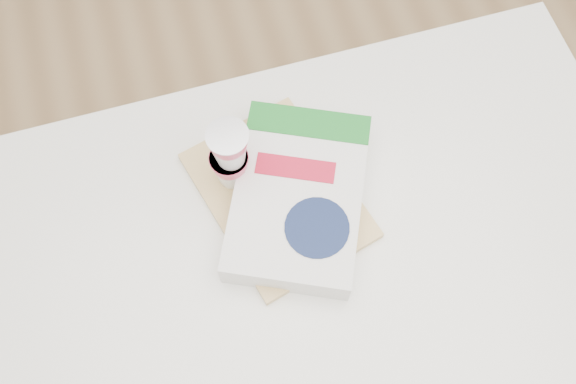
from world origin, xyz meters
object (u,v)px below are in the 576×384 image
(bananas, at_px, (277,192))
(yogurt_stack, at_px, (230,156))
(cutting_board, at_px, (278,195))
(cereal_box, at_px, (298,197))
(table, at_px, (311,319))

(bananas, height_order, yogurt_stack, yogurt_stack)
(cutting_board, height_order, cereal_box, cereal_box)
(bananas, relative_size, cereal_box, 0.46)
(bananas, height_order, cereal_box, cereal_box)
(cereal_box, bearing_deg, table, -62.45)
(bananas, distance_m, cereal_box, 0.04)
(bananas, bearing_deg, cereal_box, -30.71)
(yogurt_stack, distance_m, cereal_box, 0.14)
(bananas, distance_m, yogurt_stack, 0.11)
(table, distance_m, cereal_box, 0.49)
(cutting_board, bearing_deg, table, -90.88)
(table, bearing_deg, yogurt_stack, 118.19)
(cutting_board, distance_m, bananas, 0.03)
(table, distance_m, yogurt_stack, 0.59)
(table, relative_size, cutting_board, 3.80)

